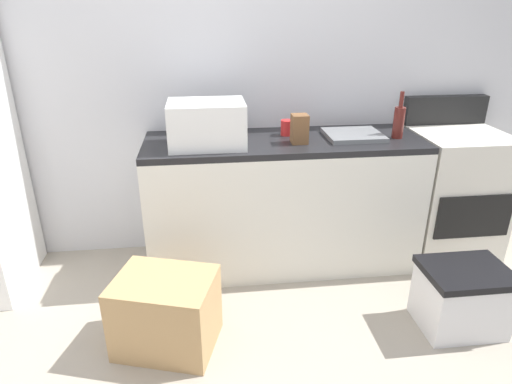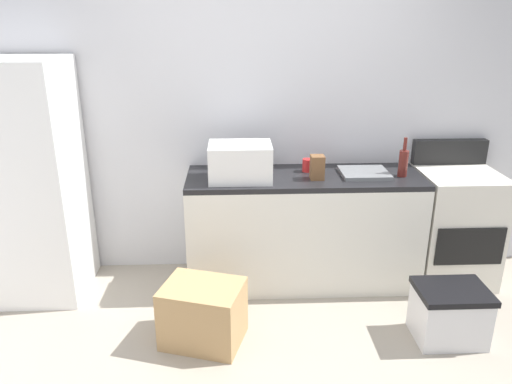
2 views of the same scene
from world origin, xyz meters
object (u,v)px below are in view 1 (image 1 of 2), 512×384
(microwave, at_px, (207,124))
(cardboard_box_large, at_px, (166,312))
(storage_bin, at_px, (462,297))
(wine_bottle, at_px, (399,121))
(stove_oven, at_px, (451,192))
(coffee_mug, at_px, (287,128))
(knife_block, at_px, (300,129))

(microwave, bearing_deg, cardboard_box_large, -110.63)
(cardboard_box_large, xyz_separation_m, storage_bin, (1.63, -0.05, -0.01))
(microwave, relative_size, wine_bottle, 1.53)
(microwave, bearing_deg, storage_bin, -28.63)
(stove_oven, xyz_separation_m, storage_bin, (-0.34, -0.83, -0.27))
(coffee_mug, distance_m, cardboard_box_large, 1.39)
(stove_oven, xyz_separation_m, coffee_mug, (-1.19, 0.09, 0.48))
(coffee_mug, xyz_separation_m, knife_block, (0.04, -0.19, 0.04))
(coffee_mug, relative_size, knife_block, 0.56)
(microwave, bearing_deg, coffee_mug, 18.14)
(wine_bottle, height_order, knife_block, wine_bottle)
(wine_bottle, bearing_deg, storage_bin, -79.43)
(cardboard_box_large, bearing_deg, knife_block, 39.39)
(knife_block, relative_size, cardboard_box_large, 0.36)
(stove_oven, relative_size, coffee_mug, 11.00)
(wine_bottle, relative_size, knife_block, 1.67)
(microwave, relative_size, storage_bin, 1.00)
(microwave, xyz_separation_m, wine_bottle, (1.23, 0.02, -0.03))
(stove_oven, relative_size, wine_bottle, 3.67)
(stove_oven, bearing_deg, microwave, -177.32)
(cardboard_box_large, bearing_deg, stove_oven, 21.52)
(cardboard_box_large, bearing_deg, microwave, 69.37)
(stove_oven, distance_m, cardboard_box_large, 2.14)
(coffee_mug, bearing_deg, microwave, -161.86)
(knife_block, bearing_deg, microwave, 178.53)
(coffee_mug, bearing_deg, stove_oven, -4.44)
(wine_bottle, height_order, cardboard_box_large, wine_bottle)
(coffee_mug, bearing_deg, wine_bottle, -12.16)
(coffee_mug, height_order, storage_bin, coffee_mug)
(microwave, height_order, cardboard_box_large, microwave)
(stove_oven, bearing_deg, wine_bottle, -173.09)
(knife_block, distance_m, cardboard_box_large, 1.33)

